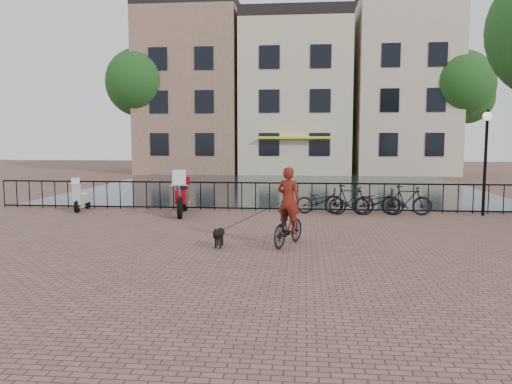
# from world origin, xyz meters

# --- Properties ---
(ground) EXTENTS (100.00, 100.00, 0.00)m
(ground) POSITION_xyz_m (0.00, 0.00, 0.00)
(ground) COLOR brown
(ground) RESTS_ON ground
(canal_water) EXTENTS (20.00, 20.00, 0.00)m
(canal_water) POSITION_xyz_m (0.00, 17.30, 0.00)
(canal_water) COLOR black
(canal_water) RESTS_ON ground
(railing) EXTENTS (20.00, 0.05, 1.02)m
(railing) POSITION_xyz_m (0.00, 8.00, 0.50)
(railing) COLOR black
(railing) RESTS_ON ground
(canal_house_left) EXTENTS (7.50, 9.00, 12.80)m
(canal_house_left) POSITION_xyz_m (-7.50, 30.00, 6.40)
(canal_house_left) COLOR #85604D
(canal_house_left) RESTS_ON ground
(canal_house_mid) EXTENTS (8.00, 9.50, 11.80)m
(canal_house_mid) POSITION_xyz_m (0.50, 30.00, 5.90)
(canal_house_mid) COLOR beige
(canal_house_mid) RESTS_ON ground
(canal_house_right) EXTENTS (7.00, 9.00, 13.30)m
(canal_house_right) POSITION_xyz_m (8.50, 30.00, 6.65)
(canal_house_right) COLOR #C8B094
(canal_house_right) RESTS_ON ground
(tree_far_left) EXTENTS (5.04, 5.04, 9.27)m
(tree_far_left) POSITION_xyz_m (-11.00, 27.00, 6.73)
(tree_far_left) COLOR black
(tree_far_left) RESTS_ON ground
(tree_far_right) EXTENTS (4.76, 4.76, 8.76)m
(tree_far_right) POSITION_xyz_m (12.00, 27.00, 6.35)
(tree_far_right) COLOR black
(tree_far_right) RESTS_ON ground
(lamp_post) EXTENTS (0.30, 0.30, 3.45)m
(lamp_post) POSITION_xyz_m (7.20, 7.60, 2.38)
(lamp_post) COLOR black
(lamp_post) RESTS_ON ground
(cyclist) EXTENTS (1.06, 1.67, 2.21)m
(cyclist) POSITION_xyz_m (0.86, 2.18, 0.84)
(cyclist) COLOR black
(cyclist) RESTS_ON ground
(dog) EXTENTS (0.26, 0.75, 0.50)m
(dog) POSITION_xyz_m (-0.77, 1.87, 0.25)
(dog) COLOR black
(dog) RESTS_ON ground
(motorcycle) EXTENTS (0.86, 2.30, 1.61)m
(motorcycle) POSITION_xyz_m (-2.88, 6.83, 0.80)
(motorcycle) COLOR maroon
(motorcycle) RESTS_ON ground
(scooter) EXTENTS (0.52, 1.38, 1.25)m
(scooter) POSITION_xyz_m (-6.68, 7.42, 0.63)
(scooter) COLOR beige
(scooter) RESTS_ON ground
(parked_bike_0) EXTENTS (1.79, 0.85, 0.90)m
(parked_bike_0) POSITION_xyz_m (1.80, 7.40, 0.45)
(parked_bike_0) COLOR black
(parked_bike_0) RESTS_ON ground
(parked_bike_1) EXTENTS (1.72, 0.73, 1.00)m
(parked_bike_1) POSITION_xyz_m (2.75, 7.40, 0.50)
(parked_bike_1) COLOR black
(parked_bike_1) RESTS_ON ground
(parked_bike_2) EXTENTS (1.73, 0.64, 0.90)m
(parked_bike_2) POSITION_xyz_m (3.70, 7.40, 0.45)
(parked_bike_2) COLOR black
(parked_bike_2) RESTS_ON ground
(parked_bike_3) EXTENTS (1.68, 0.54, 1.00)m
(parked_bike_3) POSITION_xyz_m (4.65, 7.40, 0.50)
(parked_bike_3) COLOR black
(parked_bike_3) RESTS_ON ground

